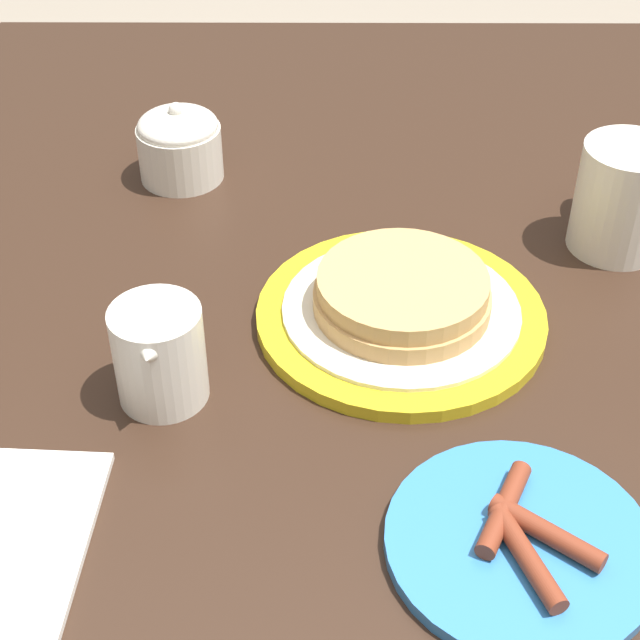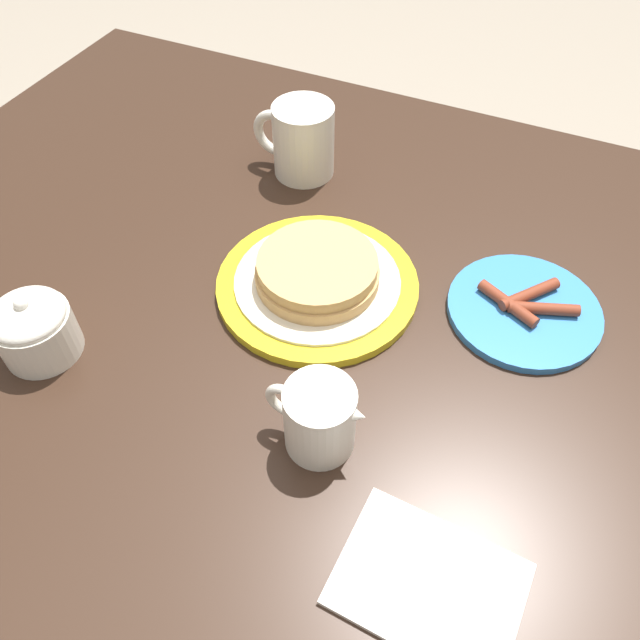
% 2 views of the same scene
% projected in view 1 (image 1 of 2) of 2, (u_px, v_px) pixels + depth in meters
% --- Properties ---
extents(dining_table, '(1.29, 0.97, 0.75)m').
position_uv_depth(dining_table, '(371.00, 420.00, 0.90)').
color(dining_table, '#332116').
rests_on(dining_table, ground_plane).
extents(pancake_plate, '(0.24, 0.24, 0.05)m').
position_uv_depth(pancake_plate, '(402.00, 308.00, 0.82)').
color(pancake_plate, gold).
rests_on(pancake_plate, dining_table).
extents(side_plate_bacon, '(0.18, 0.18, 0.02)m').
position_uv_depth(side_plate_bacon, '(520.00, 543.00, 0.64)').
color(side_plate_bacon, '#337AC6').
rests_on(side_plate_bacon, dining_table).
extents(coffee_mug, '(0.12, 0.09, 0.10)m').
position_uv_depth(coffee_mug, '(622.00, 195.00, 0.89)').
color(coffee_mug, silver).
rests_on(coffee_mug, dining_table).
extents(creamer_pitcher, '(0.11, 0.07, 0.09)m').
position_uv_depth(creamer_pitcher, '(159.00, 353.00, 0.73)').
color(creamer_pitcher, silver).
rests_on(creamer_pitcher, dining_table).
extents(sugar_bowl, '(0.09, 0.09, 0.08)m').
position_uv_depth(sugar_bowl, '(180.00, 144.00, 0.99)').
color(sugar_bowl, silver).
rests_on(sugar_bowl, dining_table).
extents(napkin, '(0.16, 0.12, 0.01)m').
position_uv_depth(napkin, '(3.00, 538.00, 0.65)').
color(napkin, silver).
rests_on(napkin, dining_table).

